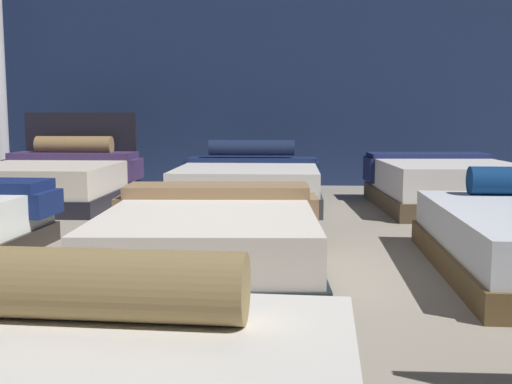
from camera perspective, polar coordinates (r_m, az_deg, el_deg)
The scene contains 6 objects.
ground_plane at distance 3.94m, azimuth -4.24°, elevation -8.32°, with size 18.00×18.00×0.02m, color gray.
showroom_back_wall at distance 9.20m, azimuth 0.14°, elevation 11.56°, with size 18.00×0.06×3.50m, color navy.
bed_4 at distance 4.21m, azimuth -4.26°, elevation -4.19°, with size 1.59×2.01×0.50m.
bed_6 at distance 7.63m, azimuth -18.13°, elevation 1.03°, with size 1.69×2.10×1.08m.
bed_7 at distance 7.12m, azimuth -0.72°, elevation 0.71°, with size 1.69×1.93×0.73m.
bed_8 at distance 7.21m, azimuth 17.04°, elevation 0.68°, with size 1.58×2.10×0.58m.
Camera 1 is at (0.51, -3.77, 1.04)m, focal length 43.06 mm.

